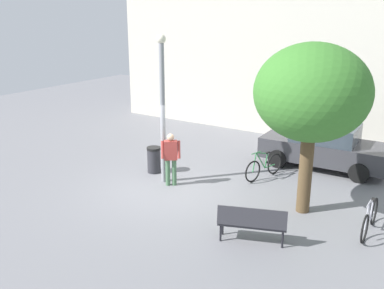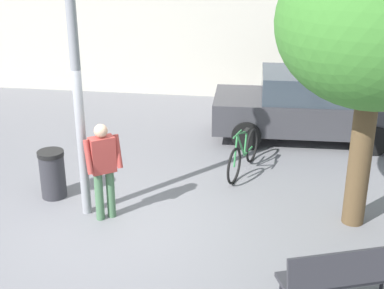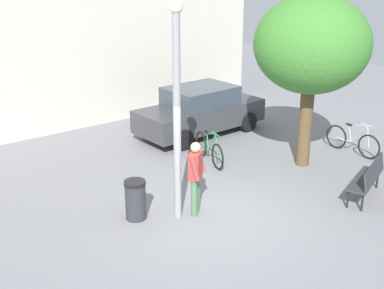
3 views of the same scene
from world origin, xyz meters
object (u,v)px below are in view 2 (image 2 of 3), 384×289
object	(u,v)px
lamppost	(75,67)
trash_bin	(53,174)
parked_car_charcoal	(308,106)
person_by_lamppost	(103,165)
plaza_tree	(377,25)
bicycle_green	(243,154)
park_bench	(344,274)

from	to	relation	value
lamppost	trash_bin	bearing A→B (deg)	147.83
parked_car_charcoal	trash_bin	size ratio (longest dim) A/B	4.83
person_by_lamppost	trash_bin	distance (m)	1.41
person_by_lamppost	plaza_tree	xyz separation A→B (m)	(4.08, 0.45, 2.28)
bicycle_green	trash_bin	bearing A→B (deg)	-155.24
lamppost	plaza_tree	bearing A→B (deg)	4.11
plaza_tree	trash_bin	bearing A→B (deg)	178.20
person_by_lamppost	trash_bin	world-z (taller)	person_by_lamppost
lamppost	bicycle_green	size ratio (longest dim) A/B	2.61
trash_bin	plaza_tree	bearing A→B (deg)	-1.80
person_by_lamppost	bicycle_green	world-z (taller)	person_by_lamppost
person_by_lamppost	park_bench	world-z (taller)	person_by_lamppost
bicycle_green	park_bench	bearing A→B (deg)	-69.68
person_by_lamppost	park_bench	size ratio (longest dim) A/B	1.00
person_by_lamppost	plaza_tree	world-z (taller)	plaza_tree
park_bench	plaza_tree	bearing A→B (deg)	79.35
lamppost	plaza_tree	xyz separation A→B (m)	(4.46, 0.32, 0.69)
person_by_lamppost	park_bench	distance (m)	4.11
plaza_tree	trash_bin	world-z (taller)	plaza_tree
lamppost	trash_bin	size ratio (longest dim) A/B	5.21
park_bench	trash_bin	bearing A→B (deg)	152.71
park_bench	plaza_tree	size ratio (longest dim) A/B	0.37
plaza_tree	parked_car_charcoal	xyz separation A→B (m)	(-0.60, 3.74, -2.47)
lamppost	bicycle_green	world-z (taller)	lamppost
park_bench	parked_car_charcoal	xyz separation A→B (m)	(-0.16, 6.05, 0.23)
parked_car_charcoal	lamppost	bearing A→B (deg)	-133.58
lamppost	plaza_tree	size ratio (longest dim) A/B	1.01
bicycle_green	lamppost	bearing A→B (deg)	-141.64
lamppost	plaza_tree	distance (m)	4.52
person_by_lamppost	plaza_tree	size ratio (longest dim) A/B	0.37
park_bench	parked_car_charcoal	world-z (taller)	parked_car_charcoal
lamppost	plaza_tree	world-z (taller)	lamppost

